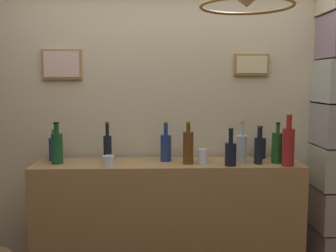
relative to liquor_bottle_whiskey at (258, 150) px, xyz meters
The scene contains 16 objects.
panelled_rear_partition 0.68m from the liquor_bottle_whiskey, 151.03° to the left, with size 3.32×0.15×2.42m.
bar_shelf_unit 0.87m from the liquor_bottle_whiskey, behind, with size 1.77×0.37×1.09m, color #9E7547.
liquor_bottle_whiskey is the anchor object (origin of this frame).
liquor_bottle_rum 0.14m from the liquor_bottle_whiskey, 13.45° to the left, with size 0.08×0.08×0.27m.
liquor_bottle_scotch 0.61m from the liquor_bottle_whiskey, 169.71° to the left, with size 0.07×0.07×0.27m.
liquor_bottle_port 0.20m from the liquor_bottle_whiskey, 166.02° to the right, with size 0.07×0.07×0.24m.
liquor_bottle_sherry 1.00m from the liquor_bottle_whiskey, behind, with size 0.06×0.06×0.27m.
liquor_bottle_tequila 1.37m from the liquor_bottle_whiskey, behind, with size 0.08×0.08×0.22m.
liquor_bottle_rye 1.32m from the liquor_bottle_whiskey, behind, with size 0.07×0.07×0.27m.
liquor_bottle_vodka 0.46m from the liquor_bottle_whiskey, behind, with size 0.07×0.07×0.28m.
liquor_bottle_amaro 0.19m from the liquor_bottle_whiskey, 20.32° to the right, with size 0.08×0.08×0.34m.
liquor_bottle_vermouth 0.12m from the liquor_bottle_whiskey, 148.74° to the left, with size 0.07×0.07×0.28m.
liquor_bottle_mezcal 0.20m from the liquor_bottle_whiskey, 71.70° to the left, with size 0.08×0.08×0.23m.
glass_tumbler_rocks 0.36m from the liquor_bottle_whiskey, behind, with size 0.06×0.06×0.10m.
glass_tumbler_highball 0.24m from the liquor_bottle_whiskey, 129.62° to the left, with size 0.06×0.06×0.09m.
glass_tumbler_shot 0.97m from the liquor_bottle_whiskey, behind, with size 0.08×0.08×0.07m.
Camera 1 is at (-0.08, -1.73, 1.64)m, focal length 41.90 mm.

